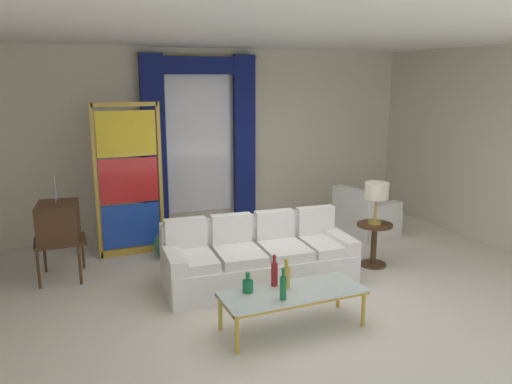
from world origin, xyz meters
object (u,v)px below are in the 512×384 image
Objects in this scene: bottle_blue_decanter at (283,287)px; armchair_white at (364,218)px; vintage_tv at (58,224)px; bottle_crystal_tall at (248,285)px; bottle_ruby_flask at (286,276)px; couch_white_long at (258,258)px; round_side_table at (374,241)px; coffee_table at (293,294)px; bottle_amber_squat at (274,273)px; peacock_figurine at (171,245)px; stained_glass_divider at (129,184)px; table_lamp_brass at (377,193)px.

armchair_white is at bearing 43.24° from bottle_blue_decanter.
vintage_tv reaches higher than armchair_white.
bottle_crystal_tall is 0.41m from bottle_ruby_flask.
couch_white_long is 1.69m from round_side_table.
bottle_ruby_flask is 2.16m from round_side_table.
coffee_table is 3.18m from vintage_tv.
vintage_tv is 4.15m from round_side_table.
peacock_figurine is (-0.58, 2.24, -0.33)m from bottle_amber_squat.
bottle_blue_decanter is (-0.18, -0.14, 0.17)m from coffee_table.
armchair_white is (2.93, 2.22, -0.20)m from bottle_crystal_tall.
bottle_ruby_flask is at bearing -74.28° from peacock_figurine.
vintage_tv reaches higher than bottle_ruby_flask.
round_side_table is (2.98, -1.73, -0.70)m from stained_glass_divider.
stained_glass_divider reaches higher than couch_white_long.
coffee_table is 0.28m from bottle_blue_decanter.
bottle_blue_decanter is 2.40m from round_side_table.
bottle_blue_decanter is 0.24× the size of vintage_tv.
couch_white_long reaches higher than bottle_crystal_tall.
bottle_ruby_flask is at bearing -149.84° from round_side_table.
bottle_crystal_tall is at bearing -155.80° from table_lamp_brass.
coffee_table is 3.46m from armchair_white.
armchair_white is (4.64, 0.05, -0.44)m from vintage_tv.
couch_white_long is at bearing 176.76° from round_side_table.
peacock_figurine is 1.01× the size of round_side_table.
bottle_amber_squat is at bearing -153.43° from round_side_table.
vintage_tv is at bearing 154.99° from couch_white_long.
vintage_tv is at bearing 163.70° from round_side_table.
stained_glass_divider is (-0.73, 2.74, 0.57)m from bottle_crystal_tall.
peacock_figurine reaches higher than coffee_table.
bottle_ruby_flask is at bearing -46.75° from vintage_tv.
peacock_figurine is at bearing 4.27° from vintage_tv.
bottle_amber_squat is 2.94m from vintage_tv.
vintage_tv is (-2.14, 2.33, 0.35)m from coffee_table.
bottle_ruby_flask is 0.33× the size of armchair_white.
bottle_crystal_tall is 2.48m from round_side_table.
bottle_amber_squat is at bearing -68.96° from stained_glass_divider.
bottle_amber_squat reaches higher than coffee_table.
table_lamp_brass reaches higher than peacock_figurine.
coffee_table is 0.19m from bottle_ruby_flask.
peacock_figurine is at bearing 153.29° from round_side_table.
bottle_ruby_flask is 2.46m from peacock_figurine.
coffee_table is 1.52× the size of armchair_white.
bottle_amber_squat is 2.33m from peacock_figurine.
vintage_tv is (-1.96, 2.47, 0.18)m from bottle_blue_decanter.
vintage_tv is 1.18m from stained_glass_divider.
couch_white_long is at bearing 81.60° from bottle_ruby_flask.
couch_white_long is 4.02× the size of round_side_table.
stained_glass_divider is (-1.15, 2.90, 0.68)m from coffee_table.
couch_white_long reaches higher than bottle_blue_decanter.
coffee_table is 1.09× the size of vintage_tv.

